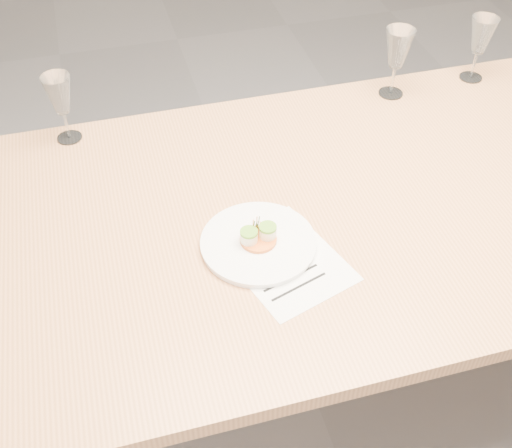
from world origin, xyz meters
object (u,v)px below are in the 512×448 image
object	(u,v)px
wine_glass_1	(398,50)
wine_glass_2	(481,37)
dining_table	(321,224)
dinner_plate	(259,242)
recipe_sheet	(285,260)
wine_glass_0	(59,96)

from	to	relation	value
wine_glass_1	wine_glass_2	bearing A→B (deg)	3.64
dining_table	dinner_plate	size ratio (longest dim) A/B	9.09
recipe_sheet	dining_table	bearing A→B (deg)	29.10
wine_glass_2	wine_glass_0	bearing A→B (deg)	179.52
wine_glass_1	wine_glass_2	xyz separation A→B (m)	(0.28, 0.02, -0.01)
dinner_plate	wine_glass_0	size ratio (longest dim) A/B	1.37
recipe_sheet	wine_glass_2	size ratio (longest dim) A/B	1.70
dining_table	dinner_plate	distance (m)	0.23
dinner_plate	wine_glass_0	xyz separation A→B (m)	(-0.39, 0.53, 0.12)
dining_table	wine_glass_2	size ratio (longest dim) A/B	12.18
dining_table	wine_glass_1	xyz separation A→B (m)	(0.36, 0.41, 0.21)
recipe_sheet	wine_glass_1	bearing A→B (deg)	30.30
wine_glass_2	recipe_sheet	bearing A→B (deg)	-143.32
dining_table	recipe_sheet	xyz separation A→B (m)	(-0.15, -0.16, 0.07)
recipe_sheet	wine_glass_0	bearing A→B (deg)	108.34
dining_table	dinner_plate	bearing A→B (deg)	-153.16
wine_glass_1	wine_glass_0	bearing A→B (deg)	178.31
dining_table	recipe_sheet	distance (m)	0.22
wine_glass_0	wine_glass_1	size ratio (longest dim) A/B	0.93
wine_glass_0	wine_glass_2	distance (m)	1.22
recipe_sheet	wine_glass_0	xyz separation A→B (m)	(-0.43, 0.59, 0.13)
dinner_plate	recipe_sheet	xyz separation A→B (m)	(0.04, -0.06, -0.01)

